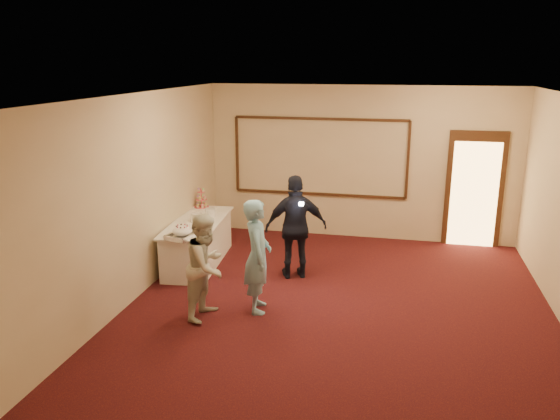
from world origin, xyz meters
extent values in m
plane|color=black|center=(0.00, 0.00, 0.00)|extent=(7.00, 7.00, 0.00)
cube|color=beige|center=(0.00, 3.50, 1.50)|extent=(6.00, 0.04, 3.00)
cube|color=beige|center=(0.00, -3.50, 1.50)|extent=(6.00, 0.04, 3.00)
cube|color=beige|center=(-3.00, 0.00, 1.50)|extent=(0.04, 7.00, 3.00)
cube|color=white|center=(0.00, 0.00, 3.00)|extent=(6.00, 7.00, 0.04)
cube|color=#352210|center=(-0.80, 3.47, 0.85)|extent=(3.40, 0.04, 0.05)
cube|color=#352210|center=(-0.80, 3.47, 2.35)|extent=(3.40, 0.04, 0.05)
cube|color=#352210|center=(-2.50, 3.47, 1.60)|extent=(0.05, 0.04, 1.50)
cube|color=#352210|center=(0.90, 3.47, 1.60)|extent=(0.05, 0.04, 1.50)
cube|color=#352210|center=(2.15, 3.46, 1.10)|extent=(1.05, 0.06, 2.20)
cube|color=#FFBF66|center=(2.15, 3.43, 1.00)|extent=(0.85, 0.02, 2.00)
cube|color=white|center=(-2.60, 1.37, 0.37)|extent=(0.88, 2.03, 0.74)
cube|color=white|center=(-2.60, 1.37, 0.76)|extent=(0.98, 2.15, 0.03)
cube|color=silver|center=(-2.50, 0.48, 0.79)|extent=(0.47, 0.55, 0.04)
ellipsoid|color=white|center=(-2.50, 0.48, 0.88)|extent=(0.31, 0.31, 0.14)
cube|color=silver|center=(-2.40, 0.62, 0.81)|extent=(0.09, 0.33, 0.01)
cylinder|color=#D24854|center=(-2.86, 2.28, 0.95)|extent=(0.02, 0.02, 0.36)
cylinder|color=#D24854|center=(-2.86, 2.28, 0.78)|extent=(0.27, 0.27, 0.01)
cylinder|color=#D24854|center=(-2.86, 2.28, 0.92)|extent=(0.21, 0.21, 0.01)
cylinder|color=#D24854|center=(-2.86, 2.28, 1.07)|extent=(0.15, 0.15, 0.01)
cylinder|color=white|center=(-2.60, 1.34, 0.84)|extent=(0.18, 0.18, 0.15)
cylinder|color=white|center=(-2.60, 1.34, 0.92)|extent=(0.19, 0.19, 0.01)
cylinder|color=white|center=(-2.47, 1.68, 0.84)|extent=(0.18, 0.18, 0.15)
cylinder|color=white|center=(-2.47, 1.68, 0.92)|extent=(0.19, 0.19, 0.01)
cylinder|color=white|center=(-2.44, 1.09, 0.78)|extent=(0.26, 0.26, 0.01)
cylinder|color=#8D5E24|center=(-2.44, 1.09, 0.80)|extent=(0.22, 0.22, 0.04)
imported|color=#80BADA|center=(-1.12, -0.18, 0.81)|extent=(0.52, 0.67, 1.62)
imported|color=beige|center=(-1.75, -0.51, 0.74)|extent=(0.66, 0.79, 1.48)
imported|color=black|center=(-0.82, 1.15, 0.85)|extent=(1.08, 0.72, 1.70)
cube|color=white|center=(-0.69, 0.88, 1.32)|extent=(0.08, 0.06, 0.05)
camera|label=1|loc=(0.74, -7.09, 3.45)|focal=35.00mm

